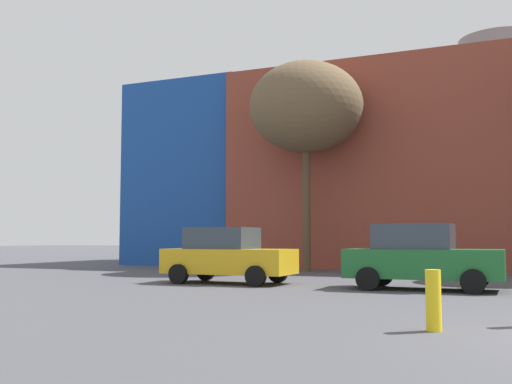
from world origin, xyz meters
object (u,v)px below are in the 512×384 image
(parked_car_1, at_px, (421,257))
(bollard_yellow_1, at_px, (433,300))
(bare_tree_0, at_px, (306,108))
(parked_car_0, at_px, (227,255))

(parked_car_1, bearing_deg, bollard_yellow_1, -80.52)
(bare_tree_0, distance_m, bollard_yellow_1, 18.58)
(parked_car_0, xyz_separation_m, bare_tree_0, (0.10, 7.79, 6.44))
(parked_car_0, bearing_deg, bollard_yellow_1, -46.48)
(parked_car_1, xyz_separation_m, bare_tree_0, (-6.04, 7.79, 6.41))
(parked_car_0, height_order, parked_car_1, parked_car_1)
(parked_car_1, relative_size, bollard_yellow_1, 4.50)
(parked_car_1, bearing_deg, bare_tree_0, 127.79)
(bare_tree_0, relative_size, bollard_yellow_1, 9.85)
(parked_car_1, relative_size, bare_tree_0, 0.46)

